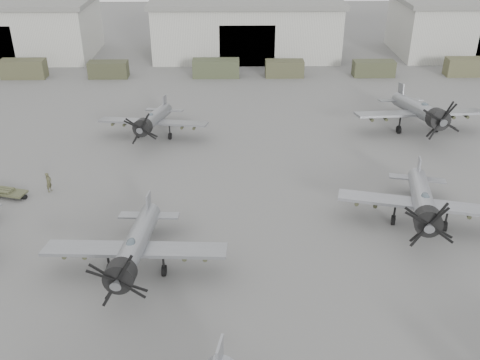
% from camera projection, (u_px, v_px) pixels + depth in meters
% --- Properties ---
extents(ground, '(220.00, 220.00, 0.00)m').
position_uv_depth(ground, '(274.00, 336.00, 30.91)').
color(ground, '#595957').
rests_on(ground, ground).
extents(hangar_left, '(29.00, 14.80, 8.70)m').
position_uv_depth(hangar_left, '(2.00, 27.00, 82.90)').
color(hangar_left, '#B3B4A8').
rests_on(hangar_left, ground).
extents(hangar_center, '(29.00, 14.80, 8.70)m').
position_uv_depth(hangar_center, '(246.00, 26.00, 83.46)').
color(hangar_center, '#B3B4A8').
rests_on(hangar_center, ground).
extents(support_truck_1, '(6.06, 2.20, 2.57)m').
position_uv_depth(support_truck_1, '(24.00, 69.00, 73.91)').
color(support_truck_1, '#42432B').
rests_on(support_truck_1, ground).
extents(support_truck_2, '(5.39, 2.20, 2.25)m').
position_uv_depth(support_truck_2, '(108.00, 69.00, 74.16)').
color(support_truck_2, '#373925').
rests_on(support_truck_2, ground).
extents(support_truck_3, '(6.47, 2.20, 2.48)m').
position_uv_depth(support_truck_3, '(216.00, 68.00, 74.33)').
color(support_truck_3, '#3C432C').
rests_on(support_truck_3, ground).
extents(support_truck_4, '(5.31, 2.20, 2.28)m').
position_uv_depth(support_truck_4, '(284.00, 68.00, 74.52)').
color(support_truck_4, '#42432C').
rests_on(support_truck_4, ground).
extents(support_truck_5, '(5.73, 2.20, 2.16)m').
position_uv_depth(support_truck_5, '(374.00, 68.00, 74.74)').
color(support_truck_5, '#3C402A').
rests_on(support_truck_5, ground).
extents(support_truck_6, '(5.54, 2.20, 2.50)m').
position_uv_depth(support_truck_6, '(465.00, 67.00, 74.85)').
color(support_truck_6, '#4B4B31').
rests_on(support_truck_6, ground).
extents(aircraft_mid_1, '(12.20, 10.98, 4.88)m').
position_uv_depth(aircraft_mid_1, '(134.00, 248.00, 34.82)').
color(aircraft_mid_1, gray).
rests_on(aircraft_mid_1, ground).
extents(aircraft_mid_2, '(12.64, 11.38, 5.03)m').
position_uv_depth(aircraft_mid_2, '(423.00, 202.00, 39.88)').
color(aircraft_mid_2, gray).
rests_on(aircraft_mid_2, ground).
extents(aircraft_far_0, '(11.43, 10.29, 4.54)m').
position_uv_depth(aircraft_far_0, '(152.00, 120.00, 54.98)').
color(aircraft_far_0, gray).
rests_on(aircraft_far_0, ground).
extents(aircraft_far_1, '(13.65, 12.28, 5.45)m').
position_uv_depth(aircraft_far_1, '(421.00, 111.00, 56.13)').
color(aircraft_far_1, gray).
rests_on(aircraft_far_1, ground).
extents(ground_crew, '(0.58, 0.73, 1.75)m').
position_uv_depth(ground_crew, '(49.00, 182.00, 45.62)').
color(ground_crew, '#41412A').
rests_on(ground_crew, ground).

